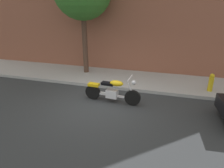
# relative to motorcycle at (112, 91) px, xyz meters

# --- Properties ---
(ground_plane) EXTENTS (60.00, 60.00, 0.00)m
(ground_plane) POSITION_rel_motorcycle_xyz_m (-0.47, -0.41, -0.45)
(ground_plane) COLOR #303335
(sidewalk) EXTENTS (18.09, 2.61, 0.14)m
(sidewalk) POSITION_rel_motorcycle_xyz_m (-0.47, 2.50, -0.38)
(sidewalk) COLOR #A9A9A9
(sidewalk) RESTS_ON ground
(motorcycle) EXTENTS (2.24, 0.70, 1.10)m
(motorcycle) POSITION_rel_motorcycle_xyz_m (0.00, 0.00, 0.00)
(motorcycle) COLOR black
(motorcycle) RESTS_ON ground
(fire_hydrant) EXTENTS (0.20, 0.20, 0.91)m
(fire_hydrant) POSITION_rel_motorcycle_xyz_m (3.78, 1.87, 0.01)
(fire_hydrant) COLOR gold
(fire_hydrant) RESTS_ON ground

